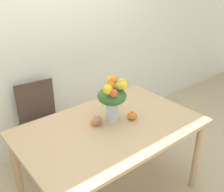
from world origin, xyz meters
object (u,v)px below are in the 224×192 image
at_px(flower_vase, 113,97).
at_px(dining_chair_near_window, 42,123).
at_px(turkey_figurine, 96,120).
at_px(pumpkin, 132,116).

relative_size(flower_vase, dining_chair_near_window, 0.46).
xyz_separation_m(turkey_figurine, dining_chair_near_window, (-0.15, 0.76, -0.33)).
distance_m(pumpkin, dining_chair_near_window, 1.04).
distance_m(flower_vase, dining_chair_near_window, 1.00).
xyz_separation_m(pumpkin, turkey_figurine, (-0.29, 0.13, 0.01)).
distance_m(pumpkin, turkey_figurine, 0.32).
xyz_separation_m(flower_vase, turkey_figurine, (-0.15, 0.04, -0.19)).
relative_size(pumpkin, turkey_figurine, 0.62).
distance_m(flower_vase, pumpkin, 0.26).
distance_m(turkey_figurine, dining_chair_near_window, 0.84).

